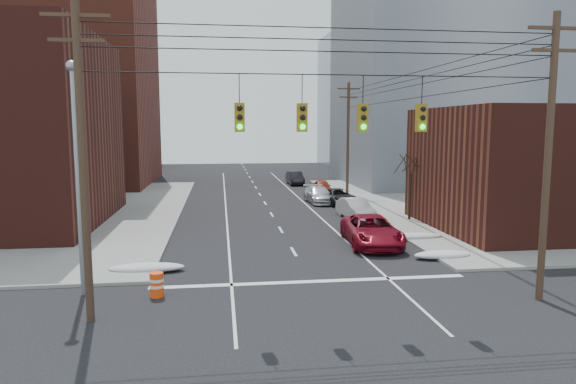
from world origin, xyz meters
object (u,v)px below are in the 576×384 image
object	(u,v)px
parked_car_a	(369,228)
lot_car_a	(52,213)
lot_car_b	(74,202)
lot_car_d	(43,197)
parked_car_c	(338,197)
parked_car_d	(319,195)
parked_car_e	(322,187)
construction_barrel	(157,284)
parked_car_b	(355,209)
parked_car_f	(295,178)
red_pickup	(372,231)

from	to	relation	value
parked_car_a	lot_car_a	size ratio (longest dim) A/B	1.01
lot_car_b	lot_car_d	size ratio (longest dim) A/B	1.33
parked_car_c	parked_car_d	world-z (taller)	parked_car_d
parked_car_a	parked_car_e	world-z (taller)	parked_car_e
construction_barrel	parked_car_b	bearing A→B (deg)	52.12
lot_car_d	construction_barrel	xyz separation A→B (m)	(12.55, -25.48, -0.28)
parked_car_f	lot_car_d	world-z (taller)	parked_car_f
parked_car_d	lot_car_d	world-z (taller)	parked_car_d
parked_car_e	construction_barrel	world-z (taller)	parked_car_e
parked_car_a	parked_car_f	xyz separation A→B (m)	(-0.22, 29.86, 0.10)
parked_car_b	lot_car_d	bearing A→B (deg)	153.07
parked_car_b	construction_barrel	xyz separation A→B (m)	(-12.46, -16.02, -0.24)
parked_car_b	lot_car_b	size ratio (longest dim) A/B	0.92
lot_car_d	construction_barrel	distance (m)	28.41
parked_car_b	parked_car_f	bearing A→B (deg)	86.66
parked_car_b	lot_car_d	xyz separation A→B (m)	(-25.02, 9.46, 0.03)
parked_car_d	construction_barrel	world-z (taller)	parked_car_d
parked_car_f	lot_car_a	bearing A→B (deg)	-133.85
lot_car_a	parked_car_e	bearing A→B (deg)	-47.01
parked_car_e	lot_car_a	size ratio (longest dim) A/B	1.03
lot_car_a	red_pickup	bearing A→B (deg)	-103.47
lot_car_b	construction_barrel	size ratio (longest dim) A/B	5.05
parked_car_b	construction_barrel	world-z (taller)	parked_car_b
parked_car_f	lot_car_b	xyz separation A→B (m)	(-20.22, -17.46, 0.08)
parked_car_a	construction_barrel	world-z (taller)	parked_car_a
lot_car_a	parked_car_c	bearing A→B (deg)	-63.01
red_pickup	lot_car_a	bearing A→B (deg)	159.60
parked_car_a	lot_car_b	size ratio (longest dim) A/B	0.78
red_pickup	parked_car_e	bearing A→B (deg)	89.68
lot_car_d	parked_car_f	bearing A→B (deg)	-63.85
parked_car_c	lot_car_b	size ratio (longest dim) A/B	0.98
parked_car_f	parked_car_d	bearing A→B (deg)	-91.23
red_pickup	parked_car_f	size ratio (longest dim) A/B	1.32
red_pickup	parked_car_e	world-z (taller)	red_pickup
red_pickup	lot_car_a	xyz separation A→B (m)	(-20.34, 9.20, -0.06)
parked_car_f	construction_barrel	xyz separation A→B (m)	(-11.30, -39.09, -0.25)
parked_car_a	lot_car_b	world-z (taller)	lot_car_b
lot_car_d	construction_barrel	size ratio (longest dim) A/B	3.78
construction_barrel	lot_car_a	bearing A→B (deg)	118.51
parked_car_a	parked_car_e	bearing A→B (deg)	80.24
lot_car_a	construction_barrel	distance (m)	19.19
parked_car_b	parked_car_c	world-z (taller)	parked_car_b
red_pickup	parked_car_e	xyz separation A→B (m)	(1.72, 23.05, -0.16)
parked_car_c	construction_barrel	world-z (taller)	parked_car_c
parked_car_d	parked_car_e	world-z (taller)	parked_car_d
parked_car_d	lot_car_b	bearing A→B (deg)	-176.22
parked_car_b	parked_car_c	distance (m)	7.18
red_pickup	parked_car_b	bearing A→B (deg)	85.21
red_pickup	construction_barrel	xyz separation A→B (m)	(-11.18, -7.65, -0.34)
parked_car_e	parked_car_f	size ratio (longest dim) A/B	0.86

